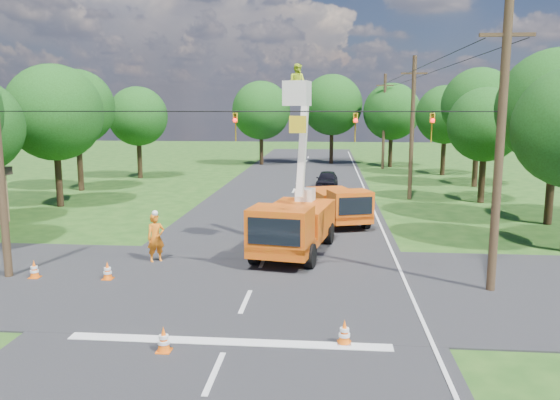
# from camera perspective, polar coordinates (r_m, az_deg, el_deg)

# --- Properties ---
(ground) EXTENTS (140.00, 140.00, 0.00)m
(ground) POSITION_cam_1_polar(r_m,az_deg,el_deg) (37.84, 0.95, -0.21)
(ground) COLOR #1C4514
(ground) RESTS_ON ground
(road_main) EXTENTS (12.00, 100.00, 0.06)m
(road_main) POSITION_cam_1_polar(r_m,az_deg,el_deg) (37.84, 0.95, -0.21)
(road_main) COLOR black
(road_main) RESTS_ON ground
(road_cross) EXTENTS (56.00, 10.00, 0.07)m
(road_cross) POSITION_cam_1_polar(r_m,az_deg,el_deg) (20.41, -2.77, -8.75)
(road_cross) COLOR black
(road_cross) RESTS_ON ground
(stop_bar) EXTENTS (9.00, 0.45, 0.02)m
(stop_bar) POSITION_cam_1_polar(r_m,az_deg,el_deg) (15.62, -5.46, -14.69)
(stop_bar) COLOR silver
(stop_bar) RESTS_ON ground
(edge_line) EXTENTS (0.12, 90.00, 0.02)m
(edge_line) POSITION_cam_1_polar(r_m,az_deg,el_deg) (37.85, 9.43, -0.33)
(edge_line) COLOR silver
(edge_line) RESTS_ON ground
(bucket_truck) EXTENTS (3.60, 6.99, 8.30)m
(bucket_truck) POSITION_cam_1_polar(r_m,az_deg,el_deg) (23.97, 1.43, -1.70)
(bucket_truck) COLOR #D5420F
(bucket_truck) RESTS_ON ground
(second_truck) EXTENTS (3.77, 6.08, 2.14)m
(second_truck) POSITION_cam_1_polar(r_m,az_deg,el_deg) (30.67, 6.15, -0.44)
(second_truck) COLOR #D5420F
(second_truck) RESTS_ON ground
(ground_worker) EXTENTS (0.90, 0.84, 2.07)m
(ground_worker) POSITION_cam_1_polar(r_m,az_deg,el_deg) (23.53, -12.84, -3.89)
(ground_worker) COLOR orange
(ground_worker) RESTS_ON ground
(distant_car) EXTENTS (1.91, 4.23, 1.41)m
(distant_car) POSITION_cam_1_polar(r_m,az_deg,el_deg) (44.51, 4.94, 2.15)
(distant_car) COLOR black
(distant_car) RESTS_ON ground
(traffic_cone_0) EXTENTS (0.38, 0.38, 0.71)m
(traffic_cone_0) POSITION_cam_1_polar(r_m,az_deg,el_deg) (15.21, -12.06, -14.08)
(traffic_cone_0) COLOR #FF620D
(traffic_cone_0) RESTS_ON ground
(traffic_cone_1) EXTENTS (0.38, 0.38, 0.71)m
(traffic_cone_1) POSITION_cam_1_polar(r_m,az_deg,el_deg) (15.43, 6.75, -13.58)
(traffic_cone_1) COLOR #FF620D
(traffic_cone_1) RESTS_ON ground
(traffic_cone_2) EXTENTS (0.38, 0.38, 0.71)m
(traffic_cone_2) POSITION_cam_1_polar(r_m,az_deg,el_deg) (25.90, 1.39, -3.96)
(traffic_cone_2) COLOR #FF620D
(traffic_cone_2) RESTS_ON ground
(traffic_cone_3) EXTENTS (0.38, 0.38, 0.71)m
(traffic_cone_3) POSITION_cam_1_polar(r_m,az_deg,el_deg) (27.80, 4.55, -3.05)
(traffic_cone_3) COLOR #FF620D
(traffic_cone_3) RESTS_ON ground
(traffic_cone_4) EXTENTS (0.38, 0.38, 0.71)m
(traffic_cone_4) POSITION_cam_1_polar(r_m,az_deg,el_deg) (21.73, -17.58, -7.06)
(traffic_cone_4) COLOR #FF620D
(traffic_cone_4) RESTS_ON ground
(traffic_cone_5) EXTENTS (0.38, 0.38, 0.71)m
(traffic_cone_5) POSITION_cam_1_polar(r_m,az_deg,el_deg) (22.90, -24.29, -6.63)
(traffic_cone_5) COLOR #FF620D
(traffic_cone_5) RESTS_ON ground
(traffic_cone_6) EXTENTS (0.38, 0.38, 0.71)m
(traffic_cone_6) POSITION_cam_1_polar(r_m,az_deg,el_deg) (33.92, 6.39, -0.79)
(traffic_cone_6) COLOR #FF620D
(traffic_cone_6) RESTS_ON ground
(pole_right_near) EXTENTS (1.80, 0.30, 10.00)m
(pole_right_near) POSITION_cam_1_polar(r_m,az_deg,el_deg) (20.09, 21.98, 5.16)
(pole_right_near) COLOR #4C3823
(pole_right_near) RESTS_ON ground
(pole_right_mid) EXTENTS (1.80, 0.30, 10.00)m
(pole_right_mid) POSITION_cam_1_polar(r_m,az_deg,el_deg) (39.64, 13.64, 7.40)
(pole_right_mid) COLOR #4C3823
(pole_right_mid) RESTS_ON ground
(pole_right_far) EXTENTS (1.80, 0.30, 10.00)m
(pole_right_far) POSITION_cam_1_polar(r_m,az_deg,el_deg) (59.49, 10.81, 8.12)
(pole_right_far) COLOR #4C3823
(pole_right_far) RESTS_ON ground
(signal_span) EXTENTS (18.00, 0.29, 1.07)m
(signal_span) POSITION_cam_1_polar(r_m,az_deg,el_deg) (19.20, 3.74, 7.96)
(signal_span) COLOR black
(signal_span) RESTS_ON ground
(tree_left_d) EXTENTS (6.20, 6.20, 9.24)m
(tree_left_d) POSITION_cam_1_polar(r_m,az_deg,el_deg) (38.50, -22.51, 8.41)
(tree_left_d) COLOR #382616
(tree_left_d) RESTS_ON ground
(tree_left_e) EXTENTS (5.80, 5.80, 9.41)m
(tree_left_e) POSITION_cam_1_polar(r_m,az_deg,el_deg) (45.57, -20.49, 9.05)
(tree_left_e) COLOR #382616
(tree_left_e) RESTS_ON ground
(tree_left_f) EXTENTS (5.40, 5.40, 8.40)m
(tree_left_f) POSITION_cam_1_polar(r_m,az_deg,el_deg) (52.22, -14.63, 8.44)
(tree_left_f) COLOR #382616
(tree_left_f) RESTS_ON ground
(tree_right_b) EXTENTS (6.40, 6.40, 9.65)m
(tree_right_b) POSITION_cam_1_polar(r_m,az_deg,el_deg) (33.53, 26.96, 8.57)
(tree_right_b) COLOR #382616
(tree_right_b) RESTS_ON ground
(tree_right_c) EXTENTS (5.00, 5.00, 7.83)m
(tree_right_c) POSITION_cam_1_polar(r_m,az_deg,el_deg) (39.63, 20.65, 7.35)
(tree_right_c) COLOR #382616
(tree_right_c) RESTS_ON ground
(tree_right_d) EXTENTS (6.00, 6.00, 9.70)m
(tree_right_d) POSITION_cam_1_polar(r_m,az_deg,el_deg) (47.75, 20.06, 9.30)
(tree_right_d) COLOR #382616
(tree_right_d) RESTS_ON ground
(tree_right_e) EXTENTS (5.60, 5.60, 8.63)m
(tree_right_e) POSITION_cam_1_polar(r_m,az_deg,el_deg) (55.32, 16.88, 8.52)
(tree_right_e) COLOR #382616
(tree_right_e) RESTS_ON ground
(tree_far_a) EXTENTS (6.60, 6.60, 9.50)m
(tree_far_a) POSITION_cam_1_polar(r_m,az_deg,el_deg) (62.67, -1.98, 9.33)
(tree_far_a) COLOR #382616
(tree_far_a) RESTS_ON ground
(tree_far_b) EXTENTS (7.00, 7.00, 10.32)m
(tree_far_b) POSITION_cam_1_polar(r_m,az_deg,el_deg) (64.20, 5.46, 9.85)
(tree_far_b) COLOR #382616
(tree_far_b) RESTS_ON ground
(tree_far_c) EXTENTS (6.20, 6.20, 9.18)m
(tree_far_c) POSITION_cam_1_polar(r_m,az_deg,el_deg) (61.57, 11.59, 9.02)
(tree_far_c) COLOR #382616
(tree_far_c) RESTS_ON ground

